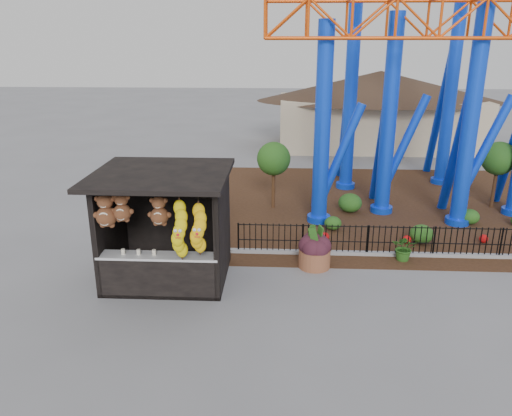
{
  "coord_description": "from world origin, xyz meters",
  "views": [
    {
      "loc": [
        0.1,
        -11.35,
        6.34
      ],
      "look_at": [
        -0.57,
        1.5,
        2.0
      ],
      "focal_mm": 35.0,
      "sensor_mm": 36.0,
      "label": 1
    }
  ],
  "objects_px": {
    "terracotta_planter": "(314,258)",
    "potted_plant": "(405,248)",
    "roller_coaster": "(421,37)",
    "prize_booth": "(164,230)"
  },
  "relations": [
    {
      "from": "prize_booth",
      "to": "terracotta_planter",
      "type": "relative_size",
      "value": 3.77
    },
    {
      "from": "prize_booth",
      "to": "potted_plant",
      "type": "relative_size",
      "value": 4.25
    },
    {
      "from": "prize_booth",
      "to": "potted_plant",
      "type": "xyz_separation_m",
      "value": [
        6.85,
        1.81,
        -1.13
      ]
    },
    {
      "from": "roller_coaster",
      "to": "potted_plant",
      "type": "distance_m",
      "value": 8.28
    },
    {
      "from": "roller_coaster",
      "to": "potted_plant",
      "type": "xyz_separation_m",
      "value": [
        -1.26,
        -5.53,
        -6.03
      ]
    },
    {
      "from": "potted_plant",
      "to": "roller_coaster",
      "type": "bearing_deg",
      "value": 94.89
    },
    {
      "from": "prize_booth",
      "to": "potted_plant",
      "type": "height_order",
      "value": "prize_booth"
    },
    {
      "from": "terracotta_planter",
      "to": "potted_plant",
      "type": "xyz_separation_m",
      "value": [
        2.74,
        0.6,
        0.14
      ]
    },
    {
      "from": "terracotta_planter",
      "to": "potted_plant",
      "type": "bearing_deg",
      "value": 12.43
    },
    {
      "from": "roller_coaster",
      "to": "terracotta_planter",
      "type": "distance_m",
      "value": 9.58
    }
  ]
}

